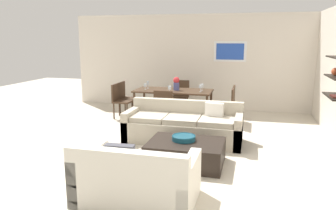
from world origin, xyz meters
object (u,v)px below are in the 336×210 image
decorative_bowl (184,138)px  dining_chair_right_far (229,101)px  sofa_beige (184,127)px  wine_glass_foot (170,88)px  wine_glass_head (177,84)px  dining_chair_head (181,94)px  wine_glass_left_far (148,83)px  dining_table (173,93)px  wine_glass_left_near (145,85)px  dining_chair_foot (164,106)px  centerpiece_vase (176,83)px  dining_chair_right_near (228,104)px  dining_chair_left_far (126,96)px  dining_chair_left_near (120,98)px  wine_glass_right_far (202,86)px  coffee_table (186,153)px  wine_glass_right_near (201,87)px  loveseat_white (136,179)px

decorative_bowl → dining_chair_right_far: dining_chair_right_far is taller
sofa_beige → wine_glass_foot: 1.58m
wine_glass_head → decorative_bowl: bearing=-74.9°
dining_chair_head → wine_glass_left_far: bearing=-133.6°
dining_table → wine_glass_left_near: bearing=-171.1°
sofa_beige → dining_table: bearing=110.3°
dining_chair_foot → centerpiece_vase: size_ratio=2.66×
dining_chair_right_near → centerpiece_vase: bearing=171.0°
dining_chair_left_far → wine_glass_foot: bearing=-23.1°
wine_glass_left_far → wine_glass_foot: bearing=-35.0°
dining_table → dining_chair_left_near: dining_chair_left_near is taller
dining_table → dining_chair_left_near: bearing=-171.7°
dining_chair_head → dining_chair_right_near: same height
dining_chair_foot → dining_table: bearing=90.0°
dining_chair_left_far → wine_glass_right_far: 2.11m
dining_chair_left_near → wine_glass_left_near: 0.76m
coffee_table → centerpiece_vase: (-0.85, 2.92, 0.73)m
wine_glass_head → wine_glass_left_near: size_ratio=1.00×
coffee_table → wine_glass_left_far: (-1.63, 3.02, 0.69)m
wine_glass_head → dining_chair_left_near: bearing=-156.9°
wine_glass_head → wine_glass_right_near: (0.71, -0.50, 0.01)m
loveseat_white → dining_chair_head: 5.17m
coffee_table → dining_chair_left_far: (-2.30, 3.11, 0.31)m
dining_chair_left_near → dining_chair_right_far: 2.78m
loveseat_white → wine_glass_right_near: wine_glass_right_near is taller
loveseat_white → dining_chair_left_far: 4.89m
loveseat_white → centerpiece_vase: centerpiece_vase is taller
dining_chair_left_far → wine_glass_right_far: bearing=-2.5°
wine_glass_left_far → wine_glass_foot: 0.86m
centerpiece_vase → dining_chair_right_near: bearing=-9.0°
sofa_beige → wine_glass_right_far: (0.07, 1.83, 0.57)m
dining_table → centerpiece_vase: (0.08, 0.01, 0.24)m
dining_chair_right_far → wine_glass_right_far: wine_glass_right_far is taller
coffee_table → wine_glass_foot: (-0.92, 2.53, 0.67)m
wine_glass_right_near → wine_glass_left_near: 1.42m
decorative_bowl → wine_glass_left_near: (-1.58, 2.74, 0.43)m
wine_glass_left_far → dining_chair_right_near: bearing=-8.5°
wine_glass_left_far → wine_glass_right_far: bearing=0.0°
sofa_beige → dining_chair_foot: dining_chair_foot is taller
wine_glass_head → dining_chair_right_near: bearing=-23.1°
sofa_beige → dining_chair_left_far: dining_chair_left_far is taller
wine_glass_foot → wine_glass_right_near: size_ratio=0.94×
dining_chair_head → wine_glass_right_near: bearing=-53.7°
wine_glass_foot → wine_glass_left_near: bearing=158.7°
sofa_beige → dining_chair_head: (-0.64, 2.57, 0.21)m
sofa_beige → wine_glass_head: bearing=106.8°
coffee_table → dining_chair_foot: size_ratio=1.38×
wine_glass_right_far → wine_glass_left_near: 1.43m
dining_chair_head → centerpiece_vase: (0.08, -0.85, 0.42)m
loveseat_white → dining_chair_left_far: bearing=113.4°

